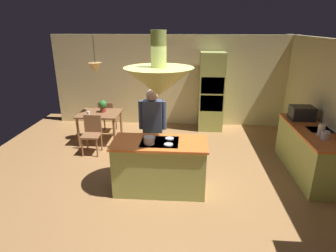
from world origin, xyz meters
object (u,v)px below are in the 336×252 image
(kitchen_island, at_px, (160,166))
(dining_table, at_px, (100,117))
(person_at_island, at_px, (153,126))
(potted_plant_on_table, at_px, (103,105))
(canister_sugar, at_px, (321,130))
(cup_on_table, at_px, (89,113))
(canister_flour, at_px, (325,135))
(oven_tower, at_px, (211,92))
(chair_facing_island, at_px, (92,132))
(chair_by_back_wall, at_px, (107,115))
(cooking_pot_on_cooktop, at_px, (149,140))
(microwave_on_counter, at_px, (302,113))

(kitchen_island, height_order, dining_table, kitchen_island)
(person_at_island, distance_m, potted_plant_on_table, 2.08)
(canister_sugar, bearing_deg, cup_on_table, 163.37)
(canister_flour, bearing_deg, oven_tower, 120.58)
(chair_facing_island, bearing_deg, canister_flour, -14.41)
(person_at_island, distance_m, chair_facing_island, 1.77)
(dining_table, xyz_separation_m, chair_by_back_wall, (0.00, 0.63, -0.15))
(cooking_pot_on_cooktop, bearing_deg, person_at_island, 92.73)
(oven_tower, distance_m, person_at_island, 2.90)
(dining_table, bearing_deg, canister_sugar, -19.65)
(oven_tower, bearing_deg, person_at_island, -116.59)
(oven_tower, bearing_deg, canister_flour, -59.42)
(chair_facing_island, bearing_deg, chair_by_back_wall, 90.00)
(kitchen_island, bearing_deg, person_at_island, 106.85)
(cup_on_table, height_order, cooking_pot_on_cooktop, cooking_pot_on_cooktop)
(oven_tower, bearing_deg, chair_facing_island, -147.59)
(chair_facing_island, distance_m, canister_sugar, 4.68)
(canister_flour, relative_size, canister_sugar, 0.72)
(dining_table, relative_size, cup_on_table, 11.12)
(canister_flour, bearing_deg, dining_table, 158.36)
(canister_flour, xyz_separation_m, microwave_on_counter, (0.00, 1.10, 0.06))
(cooking_pot_on_cooktop, bearing_deg, canister_flour, 8.14)
(oven_tower, relative_size, microwave_on_counter, 4.63)
(canister_flour, bearing_deg, cooking_pot_on_cooktop, -171.86)
(kitchen_island, distance_m, oven_tower, 3.48)
(chair_by_back_wall, distance_m, cup_on_table, 0.91)
(microwave_on_counter, xyz_separation_m, cooking_pot_on_cooktop, (-3.00, -1.53, -0.06))
(chair_facing_island, distance_m, potted_plant_on_table, 0.82)
(kitchen_island, relative_size, chair_facing_island, 1.87)
(potted_plant_on_table, height_order, cooking_pot_on_cooktop, cooking_pot_on_cooktop)
(cup_on_table, height_order, canister_flour, canister_flour)
(cooking_pot_on_cooktop, bearing_deg, cup_on_table, 130.61)
(dining_table, xyz_separation_m, cup_on_table, (-0.19, -0.21, 0.16))
(chair_by_back_wall, distance_m, potted_plant_on_table, 0.71)
(chair_facing_island, bearing_deg, cup_on_table, 114.48)
(oven_tower, distance_m, canister_sugar, 3.27)
(chair_by_back_wall, height_order, potted_plant_on_table, potted_plant_on_table)
(canister_sugar, distance_m, cooking_pot_on_cooktop, 3.06)
(dining_table, relative_size, microwave_on_counter, 2.18)
(dining_table, relative_size, canister_flour, 6.50)
(dining_table, height_order, canister_flour, canister_flour)
(canister_sugar, bearing_deg, chair_facing_island, 167.74)
(dining_table, height_order, potted_plant_on_table, potted_plant_on_table)
(oven_tower, height_order, chair_by_back_wall, oven_tower)
(dining_table, bearing_deg, cup_on_table, -133.30)
(cup_on_table, bearing_deg, kitchen_island, -44.98)
(person_at_island, xyz_separation_m, chair_facing_island, (-1.50, 0.81, -0.47))
(oven_tower, height_order, cooking_pot_on_cooktop, oven_tower)
(chair_facing_island, bearing_deg, person_at_island, -28.45)
(canister_flour, height_order, canister_sugar, canister_sugar)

